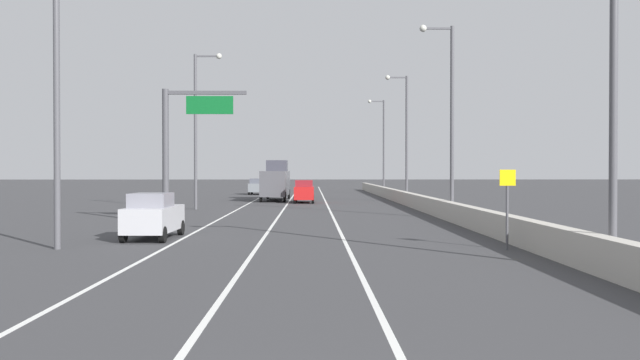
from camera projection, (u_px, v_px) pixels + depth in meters
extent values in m
plane|color=#38383A|center=(310.00, 200.00, 70.59)|extent=(320.00, 320.00, 0.00)
cube|color=silver|center=(248.00, 204.00, 61.52)|extent=(0.16, 130.00, 0.00)
cube|color=silver|center=(288.00, 204.00, 61.56)|extent=(0.16, 130.00, 0.00)
cube|color=silver|center=(327.00, 204.00, 61.61)|extent=(0.16, 130.00, 0.00)
cube|color=#B2ADA3|center=(433.00, 206.00, 46.70)|extent=(0.60, 120.00, 1.10)
cylinder|color=#47474C|center=(166.00, 157.00, 38.29)|extent=(0.36, 0.36, 7.50)
cube|color=#47474C|center=(206.00, 93.00, 38.27)|extent=(4.50, 0.20, 0.20)
cube|color=#0C5923|center=(210.00, 105.00, 38.16)|extent=(2.60, 0.10, 1.00)
cylinder|color=#4C4C51|center=(507.00, 218.00, 25.86)|extent=(0.10, 0.10, 2.40)
cube|color=yellow|center=(508.00, 178.00, 25.80)|extent=(0.60, 0.04, 0.60)
cylinder|color=#4C4C51|center=(614.00, 69.00, 20.11)|extent=(0.24, 0.24, 11.85)
cylinder|color=#4C4C51|center=(452.00, 123.00, 42.38)|extent=(0.24, 0.24, 11.85)
cube|color=#4C4C51|center=(438.00, 28.00, 42.28)|extent=(1.80, 0.12, 0.12)
sphere|color=beige|center=(423.00, 28.00, 42.27)|extent=(0.44, 0.44, 0.44)
cylinder|color=#4C4C51|center=(407.00, 139.00, 64.65)|extent=(0.24, 0.24, 11.85)
cube|color=#4C4C51|center=(397.00, 78.00, 64.56)|extent=(1.80, 0.12, 0.12)
sphere|color=beige|center=(388.00, 77.00, 64.55)|extent=(0.44, 0.44, 0.44)
cylinder|color=#4C4C51|center=(384.00, 147.00, 86.92)|extent=(0.24, 0.24, 11.85)
cube|color=#4C4C51|center=(377.00, 101.00, 86.83)|extent=(1.80, 0.12, 0.12)
sphere|color=beige|center=(370.00, 101.00, 86.82)|extent=(0.44, 0.44, 0.44)
cylinder|color=#4C4C51|center=(57.00, 92.00, 25.86)|extent=(0.24, 0.24, 11.85)
cylinder|color=#4C4C51|center=(196.00, 132.00, 52.59)|extent=(0.24, 0.24, 11.85)
cube|color=#4C4C51|center=(207.00, 56.00, 52.52)|extent=(1.80, 0.12, 0.12)
sphere|color=beige|center=(219.00, 56.00, 52.54)|extent=(0.44, 0.44, 0.44)
cube|color=#B7B7BC|center=(154.00, 219.00, 29.93)|extent=(1.90, 4.41, 1.06)
cube|color=gray|center=(151.00, 200.00, 29.48)|extent=(1.63, 2.00, 0.60)
cylinder|color=black|center=(146.00, 228.00, 31.68)|extent=(0.24, 0.69, 0.68)
cylinder|color=black|center=(181.00, 228.00, 31.65)|extent=(0.24, 0.69, 0.68)
cylinder|color=black|center=(123.00, 235.00, 28.22)|extent=(0.24, 0.69, 0.68)
cylinder|color=black|center=(163.00, 235.00, 28.19)|extent=(0.24, 0.69, 0.68)
cube|color=slate|center=(257.00, 187.00, 85.87)|extent=(1.85, 4.56, 1.04)
cube|color=#4D505A|center=(257.00, 181.00, 85.41)|extent=(1.61, 2.06, 0.60)
cylinder|color=black|center=(252.00, 191.00, 87.70)|extent=(0.23, 0.68, 0.68)
cylinder|color=black|center=(265.00, 191.00, 87.70)|extent=(0.23, 0.68, 0.68)
cylinder|color=black|center=(249.00, 192.00, 84.06)|extent=(0.23, 0.68, 0.68)
cylinder|color=black|center=(262.00, 192.00, 84.06)|extent=(0.23, 0.68, 0.68)
cube|color=red|center=(304.00, 193.00, 63.56)|extent=(1.80, 4.78, 1.16)
cube|color=maroon|center=(304.00, 183.00, 63.07)|extent=(1.58, 2.15, 0.60)
cylinder|color=black|center=(296.00, 198.00, 65.50)|extent=(0.22, 0.68, 0.68)
cylinder|color=black|center=(313.00, 198.00, 65.51)|extent=(0.22, 0.68, 0.68)
cylinder|color=black|center=(295.00, 200.00, 61.63)|extent=(0.22, 0.68, 0.68)
cylinder|color=black|center=(313.00, 200.00, 61.64)|extent=(0.22, 0.68, 0.68)
cube|color=#4C4C51|center=(276.00, 183.00, 68.56)|extent=(2.56, 9.72, 2.42)
cube|color=#3A3A45|center=(277.00, 166.00, 70.67)|extent=(2.15, 2.17, 1.10)
cylinder|color=black|center=(268.00, 194.00, 72.72)|extent=(0.24, 1.00, 1.00)
cylinder|color=black|center=(289.00, 194.00, 72.71)|extent=(0.24, 1.00, 1.00)
cylinder|color=black|center=(261.00, 197.00, 64.44)|extent=(0.24, 1.00, 1.00)
cylinder|color=black|center=(285.00, 197.00, 64.43)|extent=(0.24, 1.00, 1.00)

